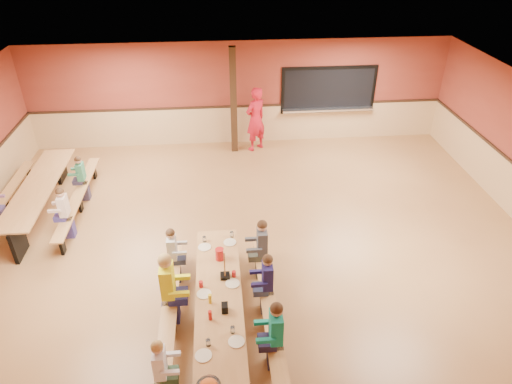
{
  "coord_description": "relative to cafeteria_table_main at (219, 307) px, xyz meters",
  "views": [
    {
      "loc": [
        -0.65,
        -7.62,
        6.03
      ],
      "look_at": [
        0.05,
        0.18,
        1.15
      ],
      "focal_mm": 32.0,
      "sensor_mm": 36.0,
      "label": 1
    }
  ],
  "objects": [
    {
      "name": "ground",
      "position": [
        0.77,
        2.3,
        -0.53
      ],
      "size": [
        12.0,
        12.0,
        0.0
      ],
      "primitive_type": "plane",
      "color": "brown",
      "rests_on": "ground"
    },
    {
      "name": "room_envelope",
      "position": [
        0.77,
        2.3,
        0.16
      ],
      "size": [
        12.04,
        10.04,
        3.02
      ],
      "color": "brown",
      "rests_on": "ground"
    },
    {
      "name": "kitchen_pass_through",
      "position": [
        3.37,
        7.26,
        0.96
      ],
      "size": [
        2.78,
        0.28,
        1.38
      ],
      "color": "black",
      "rests_on": "ground"
    },
    {
      "name": "structural_post",
      "position": [
        0.57,
        6.7,
        0.97
      ],
      "size": [
        0.18,
        0.18,
        3.0
      ],
      "primitive_type": "cube",
      "color": "black",
      "rests_on": "ground"
    },
    {
      "name": "cafeteria_table_main",
      "position": [
        0.0,
        0.0,
        0.0
      ],
      "size": [
        1.91,
        3.7,
        0.74
      ],
      "color": "#AE7A45",
      "rests_on": "ground"
    },
    {
      "name": "cafeteria_table_second",
      "position": [
        -3.99,
        3.86,
        0.0
      ],
      "size": [
        1.91,
        3.7,
        0.74
      ],
      "color": "#AE7A45",
      "rests_on": "ground"
    },
    {
      "name": "seated_child_white_left",
      "position": [
        -0.82,
        -1.19,
        0.06
      ],
      "size": [
        0.35,
        0.29,
        1.18
      ],
      "primitive_type": null,
      "color": "white",
      "rests_on": "ground"
    },
    {
      "name": "seated_adult_yellow",
      "position": [
        -0.82,
        0.32,
        0.18
      ],
      "size": [
        0.46,
        0.38,
        1.4
      ],
      "primitive_type": null,
      "color": "yellow",
      "rests_on": "ground"
    },
    {
      "name": "seated_child_grey_left",
      "position": [
        -0.82,
        1.3,
        0.06
      ],
      "size": [
        0.35,
        0.29,
        1.17
      ],
      "primitive_type": null,
      "color": "#B8B8B8",
      "rests_on": "ground"
    },
    {
      "name": "seated_child_teal_right",
      "position": [
        0.83,
        -0.76,
        0.11
      ],
      "size": [
        0.4,
        0.33,
        1.28
      ],
      "primitive_type": null,
      "color": "#118471",
      "rests_on": "ground"
    },
    {
      "name": "seated_child_navy_right",
      "position": [
        0.83,
        0.38,
        0.08
      ],
      "size": [
        0.37,
        0.31,
        1.22
      ],
      "primitive_type": null,
      "color": "#1D1750",
      "rests_on": "ground"
    },
    {
      "name": "seated_child_char_right",
      "position": [
        0.83,
        1.28,
        0.11
      ],
      "size": [
        0.4,
        0.32,
        1.27
      ],
      "primitive_type": null,
      "color": "#44464D",
      "rests_on": "ground"
    },
    {
      "name": "seated_child_green_sec",
      "position": [
        -3.17,
        4.39,
        0.04
      ],
      "size": [
        0.33,
        0.27,
        1.14
      ],
      "primitive_type": null,
      "color": "#36815E",
      "rests_on": "ground"
    },
    {
      "name": "seated_child_tan_sec",
      "position": [
        -3.17,
        2.89,
        0.07
      ],
      "size": [
        0.36,
        0.29,
        1.18
      ],
      "primitive_type": null,
      "color": "beige",
      "rests_on": "ground"
    },
    {
      "name": "standing_woman",
      "position": [
        1.19,
        6.74,
        0.41
      ],
      "size": [
        0.81,
        0.77,
        1.87
      ],
      "primitive_type": "imported",
      "rotation": [
        0.0,
        0.0,
        3.79
      ],
      "color": "red",
      "rests_on": "ground"
    },
    {
      "name": "punch_pitcher",
      "position": [
        0.04,
        0.95,
        0.32
      ],
      "size": [
        0.16,
        0.16,
        0.22
      ],
      "primitive_type": "cylinder",
      "color": "#B11717",
      "rests_on": "cafeteria_table_main"
    },
    {
      "name": "napkin_dispenser",
      "position": [
        0.09,
        -0.29,
        0.28
      ],
      "size": [
        0.1,
        0.14,
        0.13
      ],
      "primitive_type": "cube",
      "color": "black",
      "rests_on": "cafeteria_table_main"
    },
    {
      "name": "condiment_mustard",
      "position": [
        -0.14,
        -0.09,
        0.3
      ],
      "size": [
        0.06,
        0.06,
        0.17
      ],
      "primitive_type": "cylinder",
      "color": "yellow",
      "rests_on": "cafeteria_table_main"
    },
    {
      "name": "condiment_ketchup",
      "position": [
        -0.14,
        -0.44,
        0.3
      ],
      "size": [
        0.06,
        0.06,
        0.17
      ],
      "primitive_type": "cylinder",
      "color": "#B2140F",
      "rests_on": "cafeteria_table_main"
    },
    {
      "name": "table_paddle",
      "position": [
        0.12,
        0.47,
        0.35
      ],
      "size": [
        0.16,
        0.16,
        0.56
      ],
      "color": "black",
      "rests_on": "cafeteria_table_main"
    },
    {
      "name": "place_settings",
      "position": [
        0.0,
        0.0,
        0.27
      ],
      "size": [
        0.65,
        3.3,
        0.11
      ],
      "primitive_type": null,
      "color": "beige",
      "rests_on": "cafeteria_table_main"
    }
  ]
}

